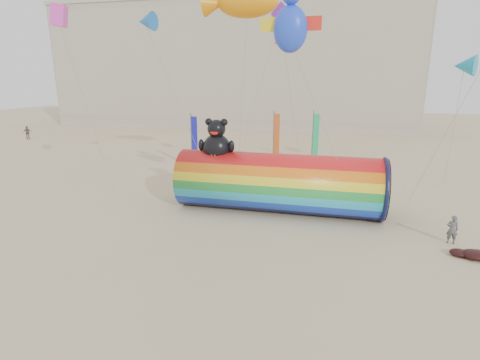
% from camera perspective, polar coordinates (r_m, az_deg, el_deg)
% --- Properties ---
extents(ground, '(160.00, 160.00, 0.00)m').
position_cam_1_polar(ground, '(21.99, -2.22, -6.97)').
color(ground, '#CCB58C').
rests_on(ground, ground).
extents(hotel_building, '(60.40, 15.40, 20.60)m').
position_cam_1_polar(hotel_building, '(67.85, -1.31, 17.03)').
color(hotel_building, '#B7AD99').
rests_on(hotel_building, ground).
extents(windsock_assembly, '(12.89, 3.92, 5.94)m').
position_cam_1_polar(windsock_assembly, '(23.90, 5.83, -0.20)').
color(windsock_assembly, red).
rests_on(windsock_assembly, ground).
extents(kite_handler, '(0.57, 0.39, 1.53)m').
position_cam_1_polar(kite_handler, '(22.37, 29.62, -6.57)').
color(kite_handler, '#4D4F54').
rests_on(kite_handler, ground).
extents(fabric_bundle, '(2.62, 1.35, 0.41)m').
position_cam_1_polar(fabric_bundle, '(21.43, 32.61, -9.66)').
color(fabric_bundle, '#350D09').
rests_on(fabric_bundle, ground).
extents(festival_banners, '(11.48, 5.32, 5.20)m').
position_cam_1_polar(festival_banners, '(36.73, 3.53, 6.39)').
color(festival_banners, '#59595E').
rests_on(festival_banners, ground).
extents(flying_kites, '(26.42, 14.62, 6.02)m').
position_cam_1_polar(flying_kites, '(26.95, 5.80, 23.72)').
color(flying_kites, orange).
rests_on(flying_kites, ground).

